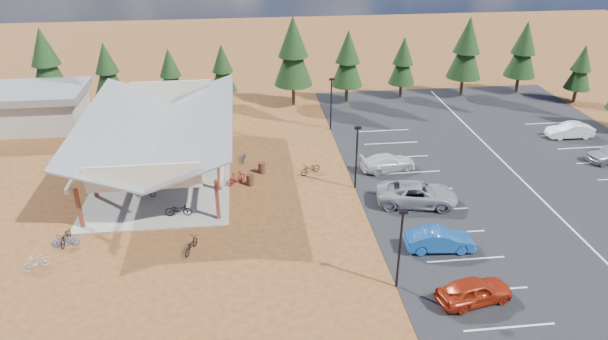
# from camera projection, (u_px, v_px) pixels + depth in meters

# --- Properties ---
(ground) EXTENTS (140.00, 140.00, 0.00)m
(ground) POSITION_uv_depth(u_px,v_px,m) (293.00, 205.00, 39.76)
(ground) COLOR #5D2D18
(ground) RESTS_ON ground
(asphalt_lot) EXTENTS (27.00, 44.00, 0.04)m
(asphalt_lot) POSITION_uv_depth(u_px,v_px,m) (514.00, 173.00, 44.32)
(asphalt_lot) COLOR black
(asphalt_lot) RESTS_ON ground
(concrete_pad) EXTENTS (10.60, 18.60, 0.10)m
(concrete_pad) POSITION_uv_depth(u_px,v_px,m) (165.00, 169.00, 44.91)
(concrete_pad) COLOR gray
(concrete_pad) RESTS_ON ground
(bike_pavilion) EXTENTS (11.65, 19.40, 4.97)m
(bike_pavilion) POSITION_uv_depth(u_px,v_px,m) (160.00, 127.00, 43.22)
(bike_pavilion) COLOR #602B1B
(bike_pavilion) RESTS_ON concrete_pad
(outbuilding) EXTENTS (11.00, 7.00, 3.90)m
(outbuilding) POSITION_uv_depth(u_px,v_px,m) (28.00, 107.00, 52.34)
(outbuilding) COLOR #ADA593
(outbuilding) RESTS_ON ground
(lamp_post_0) EXTENTS (0.50, 0.25, 5.14)m
(lamp_post_0) POSITION_uv_depth(u_px,v_px,m) (400.00, 244.00, 30.06)
(lamp_post_0) COLOR black
(lamp_post_0) RESTS_ON ground
(lamp_post_1) EXTENTS (0.50, 0.25, 5.14)m
(lamp_post_1) POSITION_uv_depth(u_px,v_px,m) (357.00, 153.00, 40.71)
(lamp_post_1) COLOR black
(lamp_post_1) RESTS_ON ground
(lamp_post_2) EXTENTS (0.50, 0.25, 5.14)m
(lamp_post_2) POSITION_uv_depth(u_px,v_px,m) (331.00, 100.00, 51.35)
(lamp_post_2) COLOR black
(lamp_post_2) RESTS_ON ground
(trash_bin_0) EXTENTS (0.60, 0.60, 0.90)m
(trash_bin_0) POSITION_uv_depth(u_px,v_px,m) (250.00, 180.00, 42.31)
(trash_bin_0) COLOR #49271A
(trash_bin_0) RESTS_ON ground
(trash_bin_1) EXTENTS (0.60, 0.60, 0.90)m
(trash_bin_1) POSITION_uv_depth(u_px,v_px,m) (262.00, 168.00, 44.19)
(trash_bin_1) COLOR #49271A
(trash_bin_1) RESTS_ON ground
(pine_0) EXTENTS (3.74, 3.74, 8.72)m
(pine_0) POSITION_uv_depth(u_px,v_px,m) (46.00, 61.00, 55.16)
(pine_0) COLOR #382314
(pine_0) RESTS_ON ground
(pine_1) EXTENTS (3.07, 3.07, 7.16)m
(pine_1) POSITION_uv_depth(u_px,v_px,m) (107.00, 69.00, 55.79)
(pine_1) COLOR #382314
(pine_1) RESTS_ON ground
(pine_2) EXTENTS (2.85, 2.85, 6.65)m
(pine_2) POSITION_uv_depth(u_px,v_px,m) (170.00, 73.00, 55.65)
(pine_2) COLOR #382314
(pine_2) RESTS_ON ground
(pine_3) EXTENTS (2.86, 2.86, 6.66)m
(pine_3) POSITION_uv_depth(u_px,v_px,m) (222.00, 69.00, 57.08)
(pine_3) COLOR #382314
(pine_3) RESTS_ON ground
(pine_4) EXTENTS (4.10, 4.10, 9.55)m
(pine_4) POSITION_uv_depth(u_px,v_px,m) (293.00, 52.00, 56.32)
(pine_4) COLOR #382314
(pine_4) RESTS_ON ground
(pine_5) EXTENTS (3.41, 3.41, 7.93)m
(pine_5) POSITION_uv_depth(u_px,v_px,m) (348.00, 59.00, 57.58)
(pine_5) COLOR #382314
(pine_5) RESTS_ON ground
(pine_6) EXTENTS (2.95, 2.95, 6.87)m
(pine_6) POSITION_uv_depth(u_px,v_px,m) (403.00, 61.00, 59.24)
(pine_6) COLOR #382314
(pine_6) RESTS_ON ground
(pine_7) EXTENTS (3.80, 3.80, 8.86)m
(pine_7) POSITION_uv_depth(u_px,v_px,m) (467.00, 48.00, 59.27)
(pine_7) COLOR #382314
(pine_7) RESTS_ON ground
(pine_8) EXTENTS (3.51, 3.51, 8.18)m
(pine_8) POSITION_uv_depth(u_px,v_px,m) (523.00, 50.00, 60.43)
(pine_8) COLOR #382314
(pine_8) RESTS_ON ground
(pine_13) EXTENTS (2.73, 2.73, 6.35)m
(pine_13) POSITION_uv_depth(u_px,v_px,m) (581.00, 68.00, 58.02)
(pine_13) COLOR #382314
(pine_13) RESTS_ON ground
(bike_0) EXTENTS (1.83, 1.04, 0.91)m
(bike_0) POSITION_uv_depth(u_px,v_px,m) (145.00, 191.00, 40.44)
(bike_0) COLOR black
(bike_0) RESTS_ON concrete_pad
(bike_1) EXTENTS (1.90, 0.96, 1.10)m
(bike_1) POSITION_uv_depth(u_px,v_px,m) (124.00, 167.00, 43.90)
(bike_1) COLOR gray
(bike_1) RESTS_ON concrete_pad
(bike_2) EXTENTS (1.84, 0.69, 0.96)m
(bike_2) POSITION_uv_depth(u_px,v_px,m) (139.00, 158.00, 45.57)
(bike_2) COLOR navy
(bike_2) RESTS_ON concrete_pad
(bike_3) EXTENTS (1.85, 0.56, 1.10)m
(bike_3) POSITION_uv_depth(u_px,v_px,m) (136.00, 134.00, 50.04)
(bike_3) COLOR maroon
(bike_3) RESTS_ON concrete_pad
(bike_4) EXTENTS (1.94, 0.78, 1.00)m
(bike_4) POSITION_uv_depth(u_px,v_px,m) (179.00, 210.00, 37.96)
(bike_4) COLOR black
(bike_4) RESTS_ON concrete_pad
(bike_5) EXTENTS (1.75, 0.50, 1.05)m
(bike_5) POSITION_uv_depth(u_px,v_px,m) (184.00, 173.00, 42.90)
(bike_5) COLOR #909398
(bike_5) RESTS_ON concrete_pad
(bike_6) EXTENTS (1.69, 0.97, 0.84)m
(bike_6) POSITION_uv_depth(u_px,v_px,m) (177.00, 159.00, 45.46)
(bike_6) COLOR #1B3D9D
(bike_6) RESTS_ON concrete_pad
(bike_7) EXTENTS (1.72, 0.83, 0.99)m
(bike_7) POSITION_uv_depth(u_px,v_px,m) (201.00, 127.00, 51.77)
(bike_7) COLOR maroon
(bike_7) RESTS_ON concrete_pad
(bike_8) EXTENTS (0.72, 1.84, 0.95)m
(bike_8) POSITION_uv_depth(u_px,v_px,m) (66.00, 237.00, 35.14)
(bike_8) COLOR black
(bike_8) RESTS_ON ground
(bike_9) EXTENTS (1.56, 1.27, 0.95)m
(bike_9) POSITION_uv_depth(u_px,v_px,m) (36.00, 262.00, 32.68)
(bike_9) COLOR #9B9FA3
(bike_9) RESTS_ON ground
(bike_10) EXTENTS (1.77, 0.82, 0.90)m
(bike_10) POSITION_uv_depth(u_px,v_px,m) (65.00, 241.00, 34.79)
(bike_10) COLOR #224999
(bike_10) RESTS_ON ground
(bike_12) EXTENTS (1.19, 1.90, 0.94)m
(bike_12) POSITION_uv_depth(u_px,v_px,m) (191.00, 245.00, 34.31)
(bike_12) COLOR black
(bike_12) RESTS_ON ground
(bike_14) EXTENTS (0.68, 1.58, 0.81)m
(bike_14) POSITION_uv_depth(u_px,v_px,m) (244.00, 157.00, 46.12)
(bike_14) COLOR navy
(bike_14) RESTS_ON ground
(bike_15) EXTENTS (1.73, 1.60, 1.11)m
(bike_15) POSITION_uv_depth(u_px,v_px,m) (236.00, 178.00, 42.40)
(bike_15) COLOR maroon
(bike_15) RESTS_ON ground
(bike_16) EXTENTS (1.94, 1.46, 0.98)m
(bike_16) POSITION_uv_depth(u_px,v_px,m) (310.00, 169.00, 43.96)
(bike_16) COLOR black
(bike_16) RESTS_ON ground
(car_0) EXTENTS (4.56, 2.55, 1.47)m
(car_0) POSITION_uv_depth(u_px,v_px,m) (474.00, 291.00, 29.86)
(car_0) COLOR #9C240E
(car_0) RESTS_ON asphalt_lot
(car_1) EXTENTS (4.46, 1.85, 1.43)m
(car_1) POSITION_uv_depth(u_px,v_px,m) (440.00, 240.00, 34.33)
(car_1) COLOR #1851A1
(car_1) RESTS_ON asphalt_lot
(car_2) EXTENTS (6.28, 3.74, 1.64)m
(car_2) POSITION_uv_depth(u_px,v_px,m) (417.00, 194.00, 39.43)
(car_2) COLOR gray
(car_2) RESTS_ON asphalt_lot
(car_3) EXTENTS (4.84, 2.60, 1.33)m
(car_3) POSITION_uv_depth(u_px,v_px,m) (388.00, 162.00, 44.53)
(car_3) COLOR silver
(car_3) RESTS_ON asphalt_lot
(car_9) EXTENTS (4.27, 1.57, 1.40)m
(car_9) POSITION_uv_depth(u_px,v_px,m) (570.00, 130.00, 50.54)
(car_9) COLOR white
(car_9) RESTS_ON asphalt_lot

